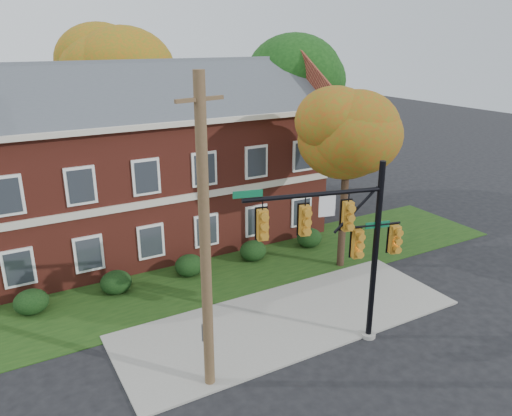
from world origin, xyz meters
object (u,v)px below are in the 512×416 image
hedge_far_right (309,238)px  utility_pole (205,242)px  traffic_signal (345,236)px  tree_right_rear (313,82)px  tree_far_rear (126,69)px  tree_near_right (354,134)px  hedge_center (189,265)px  hedge_far_left (31,302)px  apartment_building (148,153)px  hedge_right (253,251)px  hedge_left (116,282)px  sign_post (207,343)px

hedge_far_right → utility_pole: utility_pole is taller
traffic_signal → tree_right_rear: bearing=72.4°
tree_far_rear → utility_pole: (-3.79, -20.79, -3.74)m
tree_near_right → hedge_center: bearing=158.6°
hedge_center → hedge_far_right: 7.00m
traffic_signal → hedge_far_left: bearing=154.7°
apartment_building → utility_pole: 13.18m
hedge_center → tree_far_rear: (1.34, 13.09, 8.32)m
hedge_right → traffic_signal: size_ratio=0.20×
hedge_center → tree_right_rear: bearing=28.4°
apartment_building → hedge_left: apartment_building is taller
hedge_right → sign_post: sign_post is taller
apartment_building → utility_pole: size_ratio=1.87×
tree_near_right → tree_far_rear: (-5.88, 15.93, 2.17)m
apartment_building → utility_pole: utility_pole is taller
tree_near_right → tree_far_rear: 17.12m
hedge_center → tree_far_rear: bearing=84.1°
apartment_building → traffic_signal: 13.46m
hedge_center → apartment_building: bearing=90.0°
traffic_signal → utility_pole: utility_pole is taller
hedge_far_right → hedge_far_left: bearing=180.0°
hedge_far_left → hedge_left: bearing=0.0°
apartment_building → sign_post: 13.57m
hedge_left → tree_right_rear: (14.81, 6.11, 7.60)m
hedge_far_left → hedge_right: 10.50m
hedge_right → tree_near_right: (3.72, -2.83, 6.14)m
hedge_left → hedge_right: 7.00m
apartment_building → hedge_far_right: apartment_building is taller
hedge_far_left → tree_near_right: 15.75m
tree_near_right → sign_post: tree_near_right is taller
hedge_right → hedge_left: bearing=180.0°
utility_pole → tree_right_rear: bearing=33.1°
apartment_building → hedge_far_left: 9.82m
tree_near_right → tree_right_rear: 9.94m
tree_far_rear → hedge_far_left: bearing=-122.5°
hedge_left → hedge_far_right: (10.50, 0.00, 0.00)m
hedge_right → hedge_far_right: same height
hedge_left → hedge_far_right: 10.50m
utility_pole → sign_post: size_ratio=4.48×
hedge_right → tree_far_rear: bearing=99.4°
apartment_building → tree_far_rear: size_ratio=1.63×
tree_near_right → hedge_far_left: bearing=168.7°
hedge_left → tree_far_rear: tree_far_rear is taller
hedge_left → hedge_right: size_ratio=1.00×
apartment_building → utility_pole: (-2.45, -12.95, 0.12)m
hedge_left → hedge_right: (7.00, 0.00, 0.00)m
apartment_building → traffic_signal: size_ratio=2.72×
hedge_far_right → utility_pole: bearing=-140.8°
apartment_building → traffic_signal: (2.76, -13.16, -0.70)m
hedge_far_left → traffic_signal: 13.11m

